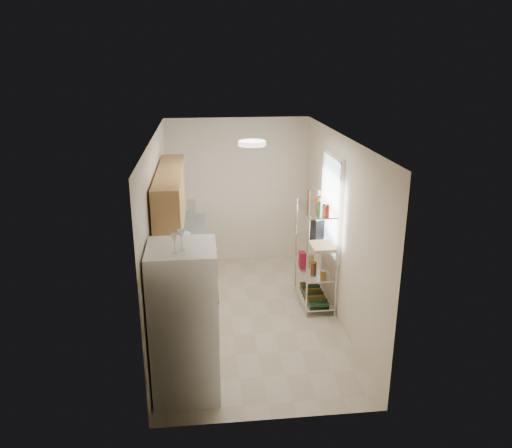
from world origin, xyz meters
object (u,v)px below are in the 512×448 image
at_px(refrigerator, 185,322).
at_px(espresso_machine, 317,225).
at_px(cutting_board, 323,246).
at_px(rice_cooker, 181,241).
at_px(frying_pan_large, 179,238).

xyz_separation_m(refrigerator, espresso_machine, (1.95, 2.24, 0.27)).
bearing_deg(cutting_board, espresso_machine, 86.62).
bearing_deg(espresso_machine, rice_cooker, 165.52).
xyz_separation_m(refrigerator, frying_pan_large, (-0.16, 2.50, 0.05)).
relative_size(refrigerator, espresso_machine, 6.65).
bearing_deg(cutting_board, rice_cooker, 166.92).
height_order(refrigerator, rice_cooker, refrigerator).
relative_size(refrigerator, rice_cooker, 6.31).
height_order(rice_cooker, espresso_machine, espresso_machine).
bearing_deg(rice_cooker, cutting_board, -13.08).
relative_size(refrigerator, cutting_board, 4.04).
distance_m(refrigerator, espresso_machine, 2.98).
xyz_separation_m(rice_cooker, espresso_machine, (2.05, 0.10, 0.13)).
height_order(refrigerator, cutting_board, refrigerator).
xyz_separation_m(refrigerator, cutting_board, (1.92, 1.67, 0.16)).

